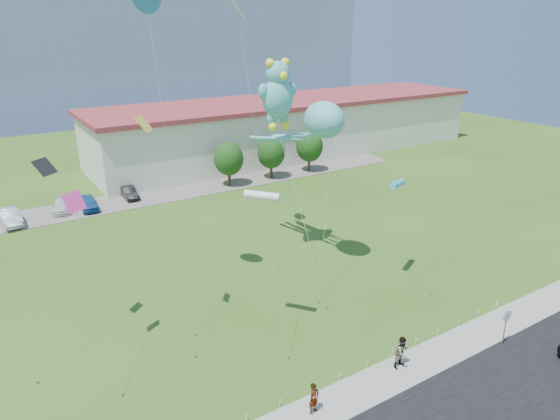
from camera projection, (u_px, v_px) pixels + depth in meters
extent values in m
plane|color=#314E16|center=(339.00, 360.00, 29.56)|extent=(160.00, 160.00, 0.00)
cube|color=gray|center=(371.00, 386.00, 27.36)|extent=(80.00, 2.50, 0.10)
cube|color=#59544C|center=(148.00, 197.00, 57.23)|extent=(70.00, 6.00, 0.06)
cube|color=gray|center=(29.00, 51.00, 120.09)|extent=(160.00, 50.00, 25.00)
cube|color=beige|center=(293.00, 128.00, 76.05)|extent=(60.00, 14.00, 7.60)
cube|color=maroon|center=(293.00, 101.00, 74.61)|extent=(61.00, 15.00, 0.60)
cylinder|color=slate|center=(505.00, 330.00, 30.61)|extent=(0.07, 0.07, 2.20)
cylinder|color=red|center=(507.00, 316.00, 30.26)|extent=(0.76, 0.04, 0.76)
cylinder|color=white|center=(507.00, 316.00, 30.24)|extent=(0.80, 0.02, 0.80)
cylinder|color=white|center=(246.00, 418.00, 24.93)|extent=(0.05, 0.05, 0.50)
cylinder|color=white|center=(280.00, 402.00, 25.93)|extent=(0.05, 0.05, 0.50)
cylinder|color=white|center=(311.00, 388.00, 26.94)|extent=(0.05, 0.05, 0.50)
cylinder|color=white|center=(340.00, 375.00, 27.94)|extent=(0.05, 0.05, 0.50)
cylinder|color=white|center=(367.00, 363.00, 28.94)|extent=(0.05, 0.05, 0.50)
cylinder|color=white|center=(392.00, 352.00, 29.94)|extent=(0.05, 0.05, 0.50)
cylinder|color=white|center=(416.00, 341.00, 30.94)|extent=(0.05, 0.05, 0.50)
cylinder|color=white|center=(438.00, 331.00, 31.95)|extent=(0.05, 0.05, 0.50)
cylinder|color=white|center=(459.00, 322.00, 32.95)|extent=(0.05, 0.05, 0.50)
cylinder|color=white|center=(478.00, 313.00, 33.95)|extent=(0.05, 0.05, 0.50)
cylinder|color=white|center=(497.00, 305.00, 34.95)|extent=(0.05, 0.05, 0.50)
cylinder|color=#3F2B19|center=(229.00, 177.00, 61.07)|extent=(0.36, 0.36, 2.20)
ellipsoid|color=#14380F|center=(229.00, 159.00, 60.27)|extent=(3.60, 3.60, 4.14)
cylinder|color=#3F2B19|center=(271.00, 170.00, 64.08)|extent=(0.36, 0.36, 2.20)
ellipsoid|color=#14380F|center=(271.00, 152.00, 63.27)|extent=(3.60, 3.60, 4.14)
cylinder|color=#3F2B19|center=(309.00, 163.00, 67.09)|extent=(0.36, 0.36, 2.20)
ellipsoid|color=#14380F|center=(309.00, 146.00, 66.28)|extent=(3.60, 3.60, 4.14)
imported|color=gray|center=(314.00, 398.00, 25.20)|extent=(0.71, 0.55, 1.74)
imported|color=gray|center=(402.00, 352.00, 28.57)|extent=(1.02, 0.83, 1.96)
imported|color=#ABA9B0|center=(9.00, 217.00, 49.20)|extent=(2.15, 4.91, 1.57)
imported|color=silver|center=(62.00, 205.00, 52.84)|extent=(2.68, 4.58, 1.25)
imported|color=#1A4991|center=(88.00, 203.00, 53.24)|extent=(1.97, 4.32, 1.44)
imported|color=black|center=(129.00, 192.00, 56.72)|extent=(1.44, 3.91, 1.28)
ellipsoid|color=teal|center=(324.00, 120.00, 36.61)|extent=(2.70, 3.50, 2.70)
sphere|color=white|center=(328.00, 119.00, 35.43)|extent=(0.42, 0.42, 0.42)
sphere|color=white|center=(338.00, 117.00, 35.91)|extent=(0.42, 0.42, 0.42)
cylinder|color=slate|center=(318.00, 302.00, 35.54)|extent=(0.10, 0.10, 0.16)
cylinder|color=gray|center=(325.00, 216.00, 35.81)|extent=(3.48, 3.53, 11.16)
ellipsoid|color=teal|center=(278.00, 98.00, 38.40)|extent=(2.52, 2.14, 3.15)
sphere|color=teal|center=(278.00, 73.00, 37.75)|extent=(1.84, 1.84, 1.84)
sphere|color=#FFF328|center=(270.00, 63.00, 37.14)|extent=(0.68, 0.68, 0.68)
sphere|color=#FFF328|center=(285.00, 62.00, 37.82)|extent=(0.68, 0.68, 0.68)
sphere|color=#FFF328|center=(283.00, 76.00, 37.17)|extent=(0.68, 0.68, 0.68)
ellipsoid|color=teal|center=(263.00, 91.00, 37.56)|extent=(0.87, 0.62, 1.22)
ellipsoid|color=teal|center=(291.00, 89.00, 38.83)|extent=(0.87, 0.62, 1.22)
ellipsoid|color=teal|center=(271.00, 118.00, 38.62)|extent=(0.78, 0.68, 1.26)
ellipsoid|color=teal|center=(284.00, 116.00, 39.20)|extent=(0.78, 0.68, 1.26)
sphere|color=#FFF328|center=(273.00, 127.00, 38.70)|extent=(0.68, 0.68, 0.68)
sphere|color=#FFF328|center=(285.00, 125.00, 39.28)|extent=(0.68, 0.68, 0.68)
cylinder|color=slate|center=(328.00, 308.00, 34.83)|extent=(0.10, 0.10, 0.16)
cylinder|color=gray|center=(301.00, 212.00, 37.01)|extent=(1.77, 9.32, 10.87)
cube|color=black|center=(45.00, 167.00, 27.85)|extent=(1.29, 1.29, 0.86)
cylinder|color=slate|center=(38.00, 382.00, 27.65)|extent=(0.10, 0.10, 0.16)
cylinder|color=gray|center=(41.00, 275.00, 27.77)|extent=(2.63, 3.58, 10.87)
cylinder|color=silver|center=(262.00, 196.00, 29.11)|extent=(0.50, 2.25, 0.87)
cylinder|color=slate|center=(289.00, 358.00, 29.69)|extent=(0.10, 0.10, 0.16)
cylinder|color=gray|center=(276.00, 278.00, 29.42)|extent=(0.21, 3.27, 8.95)
cube|color=#E73390|center=(74.00, 202.00, 26.65)|extent=(1.29, 1.29, 0.86)
cylinder|color=slate|center=(123.00, 395.00, 26.70)|extent=(0.10, 0.10, 0.16)
cylinder|color=gray|center=(98.00, 299.00, 26.70)|extent=(0.29, 4.45, 9.45)
cylinder|color=#2F9ED7|center=(397.00, 184.00, 36.24)|extent=(0.50, 2.25, 0.87)
cylinder|color=slate|center=(430.00, 294.00, 36.70)|extent=(0.10, 0.10, 0.16)
cylinder|color=gray|center=(414.00, 240.00, 36.49)|extent=(0.88, 3.42, 7.45)
cube|color=gold|center=(144.00, 124.00, 27.61)|extent=(1.29, 1.29, 0.86)
cylinder|color=slate|center=(196.00, 356.00, 29.80)|extent=(0.10, 0.10, 0.16)
cylinder|color=gray|center=(171.00, 245.00, 28.73)|extent=(0.70, 3.66, 13.18)
cylinder|color=slate|center=(195.00, 335.00, 31.83)|extent=(0.10, 0.10, 0.16)
cylinder|color=gray|center=(171.00, 172.00, 30.65)|extent=(0.57, 5.64, 20.01)
cone|color=orange|center=(238.00, 9.00, 38.90)|extent=(1.80, 1.33, 1.33)
cylinder|color=slate|center=(275.00, 278.00, 39.03)|extent=(0.10, 0.10, 0.16)
cylinder|color=gray|center=(257.00, 144.00, 38.99)|extent=(1.46, 7.70, 19.42)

